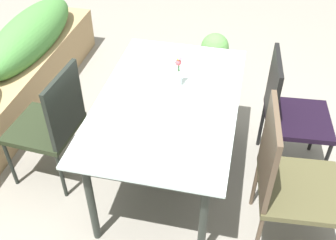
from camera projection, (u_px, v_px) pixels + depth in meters
The scene contains 7 objects.
ground_plane at pixel (173, 173), 3.14m from camera, with size 12.00×12.00×0.00m, color gray.
dining_table at pixel (168, 107), 2.66m from camera, with size 1.46×0.92×0.77m.
chair_near_left at pixel (287, 177), 2.36m from camera, with size 0.54×0.54×1.02m.
chair_far_side at pixel (52, 122), 2.82m from camera, with size 0.49×0.49×0.94m.
chair_near_right at pixel (288, 110), 2.86m from camera, with size 0.50×0.50×0.97m.
flower_vase at pixel (178, 72), 2.67m from camera, with size 0.05×0.05×0.24m.
potted_plant at pixel (214, 55), 4.05m from camera, with size 0.28×0.28×0.47m.
Camera 1 is at (-2.08, -0.42, 2.35)m, focal length 42.44 mm.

